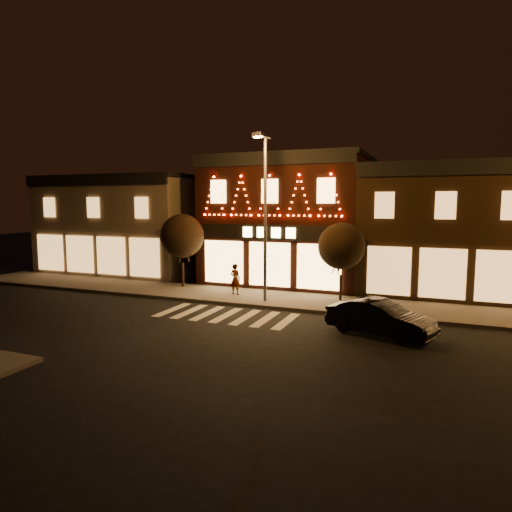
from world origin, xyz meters
The scene contains 10 objects.
ground centered at (0.00, 0.00, 0.00)m, with size 120.00×120.00×0.00m, color black.
sidewalk_far centered at (2.00, 8.00, 0.07)m, with size 44.00×4.00×0.15m, color #47423D.
building_left centered at (-13.00, 13.99, 3.66)m, with size 12.20×8.28×7.30m.
building_pulp centered at (0.00, 13.98, 4.16)m, with size 10.20×8.34×8.30m.
building_right_a centered at (9.50, 13.99, 3.76)m, with size 9.20×8.28×7.50m.
streetlamp_mid centered at (0.86, 6.79, 5.17)m, with size 0.63×1.97×8.55m.
tree_left centered at (-5.40, 9.05, 3.29)m, with size 2.68×2.68×4.49m.
tree_right centered at (4.49, 8.75, 3.05)m, with size 2.48×2.48×4.14m.
dark_sedan centered at (7.18, 3.40, 0.71)m, with size 1.50×4.31×1.42m, color black.
pedestrian centered at (-1.33, 7.98, 1.04)m, with size 0.65×0.42×1.77m, color gray.
Camera 1 is at (9.17, -15.01, 5.34)m, focal length 31.74 mm.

